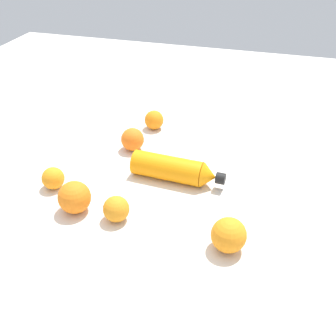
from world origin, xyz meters
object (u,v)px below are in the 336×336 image
(water_bottle, at_px, (175,169))
(orange_1, at_px, (229,235))
(orange_0, at_px, (154,120))
(orange_3, at_px, (74,197))
(orange_2, at_px, (133,139))
(orange_4, at_px, (116,209))
(orange_5, at_px, (53,178))

(water_bottle, xyz_separation_m, orange_1, (-0.18, 0.23, 0.01))
(orange_0, xyz_separation_m, orange_3, (0.06, 0.47, 0.01))
(orange_2, distance_m, orange_4, 0.34)
(orange_1, bearing_deg, water_bottle, -50.86)
(water_bottle, height_order, orange_2, orange_2)
(orange_3, height_order, orange_5, orange_3)
(orange_4, height_order, orange_5, orange_4)
(orange_0, height_order, orange_2, orange_2)
(water_bottle, relative_size, orange_3, 3.19)
(water_bottle, distance_m, orange_4, 0.22)
(orange_2, bearing_deg, water_bottle, 144.49)
(orange_0, bearing_deg, orange_3, 83.27)
(orange_2, bearing_deg, orange_4, 103.50)
(orange_0, xyz_separation_m, orange_2, (0.02, 0.15, 0.00))
(orange_2, xyz_separation_m, orange_3, (0.03, 0.32, 0.01))
(orange_2, bearing_deg, orange_0, -98.16)
(water_bottle, xyz_separation_m, orange_0, (0.15, -0.27, -0.00))
(orange_0, bearing_deg, orange_1, 123.74)
(orange_1, height_order, orange_5, orange_1)
(orange_1, distance_m, orange_5, 0.50)
(water_bottle, bearing_deg, orange_3, -132.46)
(orange_0, height_order, orange_5, orange_0)
(orange_5, bearing_deg, orange_3, 144.71)
(orange_1, bearing_deg, orange_0, -56.26)
(orange_1, xyz_separation_m, orange_5, (0.49, -0.10, -0.01))
(orange_1, bearing_deg, orange_3, -3.97)
(water_bottle, bearing_deg, orange_4, -111.31)
(orange_0, relative_size, orange_1, 0.80)
(orange_3, distance_m, orange_4, 0.11)
(orange_0, distance_m, orange_4, 0.48)
(water_bottle, bearing_deg, orange_1, -47.36)
(water_bottle, relative_size, orange_4, 4.05)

